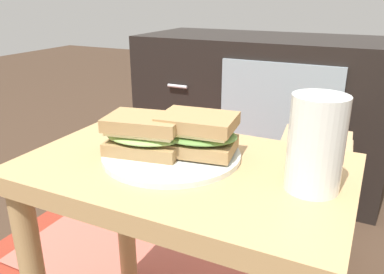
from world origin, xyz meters
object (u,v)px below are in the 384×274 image
tv_cabinet (261,109)px  plate (172,155)px  sandwich_front (145,134)px  sandwich_back (198,133)px  beer_glass (315,146)px  paper_bag (309,200)px

tv_cabinet → plate: bearing=-83.8°
sandwich_front → sandwich_back: sandwich_back is taller
plate → beer_glass: bearing=-3.2°
tv_cabinet → plate: (0.10, -0.94, 0.17)m
tv_cabinet → sandwich_front: bearing=-86.5°
beer_glass → paper_bag: 0.59m
sandwich_front → beer_glass: bearing=0.9°
sandwich_front → sandwich_back: 0.09m
sandwich_back → beer_glass: (0.20, -0.03, 0.02)m
sandwich_front → plate: bearing=22.5°
sandwich_back → beer_glass: 0.20m
plate → paper_bag: 0.57m
plate → sandwich_front: bearing=-157.5°
tv_cabinet → plate: size_ratio=3.93×
paper_bag → tv_cabinet: bearing=121.2°
sandwich_front → beer_glass: 0.29m
plate → paper_bag: size_ratio=0.65×
sandwich_back → tv_cabinet: bearing=98.9°
sandwich_back → plate: bearing=-157.5°
sandwich_back → paper_bag: bearing=72.3°
paper_bag → beer_glass: bearing=-83.0°
tv_cabinet → paper_bag: size_ratio=2.55×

